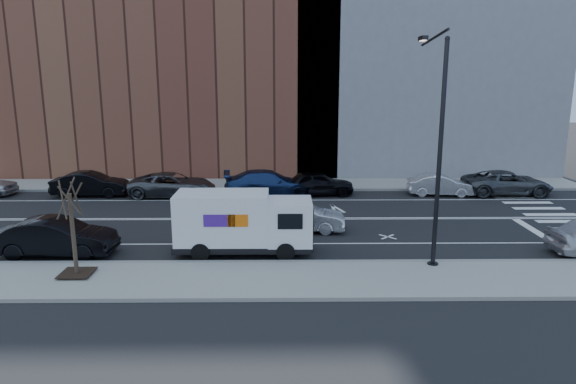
{
  "coord_description": "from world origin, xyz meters",
  "views": [
    {
      "loc": [
        0.91,
        -26.99,
        7.58
      ],
      "look_at": [
        1.21,
        0.44,
        1.4
      ],
      "focal_mm": 32.0,
      "sensor_mm": 36.0,
      "label": 1
    }
  ],
  "objects": [
    {
      "name": "sidewalk_far",
      "position": [
        0.0,
        8.8,
        0.07
      ],
      "size": [
        44.0,
        3.6,
        0.15
      ],
      "primitive_type": "cube",
      "color": "gray",
      "rests_on": "ground"
    },
    {
      "name": "ground",
      "position": [
        0.0,
        0.0,
        0.0
      ],
      "size": [
        120.0,
        120.0,
        0.0
      ],
      "primitive_type": "plane",
      "color": "black",
      "rests_on": "ground"
    },
    {
      "name": "sidewalk_near",
      "position": [
        0.0,
        -8.8,
        0.07
      ],
      "size": [
        44.0,
        3.6,
        0.15
      ],
      "primitive_type": "cube",
      "color": "gray",
      "rests_on": "ground"
    },
    {
      "name": "fedex_van",
      "position": [
        -0.83,
        -5.6,
        1.43
      ],
      "size": [
        5.98,
        2.15,
        2.73
      ],
      "rotation": [
        0.0,
        0.0,
        -0.0
      ],
      "color": "black",
      "rests_on": "ground"
    },
    {
      "name": "far_parked_g",
      "position": [
        15.65,
        5.78,
        0.78
      ],
      "size": [
        5.64,
        2.62,
        1.56
      ],
      "primitive_type": "imported",
      "rotation": [
        0.0,
        0.0,
        1.57
      ],
      "color": "#424549",
      "rests_on": "ground"
    },
    {
      "name": "driving_sedan",
      "position": [
        1.84,
        -2.2,
        0.72
      ],
      "size": [
        4.5,
        1.98,
        1.44
      ],
      "primitive_type": "imported",
      "rotation": [
        0.0,
        0.0,
        1.46
      ],
      "color": "silver",
      "rests_on": "ground"
    },
    {
      "name": "crosswalk",
      "position": [
        16.0,
        0.0,
        0.0
      ],
      "size": [
        3.0,
        14.0,
        0.01
      ],
      "primitive_type": null,
      "color": "white",
      "rests_on": "ground"
    },
    {
      "name": "road_markings",
      "position": [
        0.0,
        0.0,
        0.0
      ],
      "size": [
        40.0,
        8.6,
        0.01
      ],
      "primitive_type": null,
      "color": "white",
      "rests_on": "ground"
    },
    {
      "name": "far_parked_d",
      "position": [
        -0.0,
        5.58,
        0.84
      ],
      "size": [
        5.96,
        2.92,
        1.67
      ],
      "primitive_type": "imported",
      "rotation": [
        0.0,
        0.0,
        1.67
      ],
      "color": "navy",
      "rests_on": "ground"
    },
    {
      "name": "far_parked_e",
      "position": [
        3.2,
        5.7,
        0.8
      ],
      "size": [
        4.82,
        2.31,
        1.59
      ],
      "primitive_type": "imported",
      "rotation": [
        0.0,
        0.0,
        1.67
      ],
      "color": "black",
      "rests_on": "ground"
    },
    {
      "name": "near_parked_rear_a",
      "position": [
        -8.84,
        -5.78,
        0.82
      ],
      "size": [
        5.03,
        1.86,
        1.64
      ],
      "primitive_type": "imported",
      "rotation": [
        0.0,
        0.0,
        1.55
      ],
      "color": "black",
      "rests_on": "ground"
    },
    {
      "name": "bldg_concrete",
      "position": [
        12.0,
        15.6,
        13.0
      ],
      "size": [
        20.0,
        10.0,
        26.0
      ],
      "primitive_type": "cube",
      "color": "slate",
      "rests_on": "ground"
    },
    {
      "name": "far_parked_f",
      "position": [
        11.2,
        5.56,
        0.69
      ],
      "size": [
        4.31,
        1.84,
        1.38
      ],
      "primitive_type": "imported",
      "rotation": [
        0.0,
        0.0,
        1.48
      ],
      "color": "silver",
      "rests_on": "ground"
    },
    {
      "name": "far_parked_c",
      "position": [
        -6.22,
        5.5,
        0.77
      ],
      "size": [
        5.55,
        2.64,
        1.53
      ],
      "primitive_type": "imported",
      "rotation": [
        0.0,
        0.0,
        1.55
      ],
      "color": "#494B50",
      "rests_on": "ground"
    },
    {
      "name": "curb_near",
      "position": [
        0.0,
        -7.0,
        0.08
      ],
      "size": [
        44.0,
        0.25,
        0.17
      ],
      "primitive_type": "cube",
      "color": "gray",
      "rests_on": "ground"
    },
    {
      "name": "streetlight",
      "position": [
        7.0,
        -6.91,
        5.08
      ],
      "size": [
        0.44,
        4.02,
        9.34
      ],
      "color": "black",
      "rests_on": "ground"
    },
    {
      "name": "street_tree",
      "position": [
        -7.0,
        -8.4,
        1.45
      ],
      "size": [
        1.2,
        1.2,
        3.75
      ],
      "color": "black",
      "rests_on": "ground"
    },
    {
      "name": "bldg_brick",
      "position": [
        -8.0,
        15.6,
        11.0
      ],
      "size": [
        26.0,
        10.0,
        22.0
      ],
      "primitive_type": "cube",
      "color": "brown",
      "rests_on": "ground"
    },
    {
      "name": "far_parked_b",
      "position": [
        -11.54,
        5.61,
        0.79
      ],
      "size": [
        4.83,
        1.81,
        1.58
      ],
      "primitive_type": "imported",
      "rotation": [
        0.0,
        0.0,
        1.6
      ],
      "color": "black",
      "rests_on": "ground"
    },
    {
      "name": "curb_far",
      "position": [
        0.0,
        7.0,
        0.08
      ],
      "size": [
        44.0,
        0.25,
        0.17
      ],
      "primitive_type": "cube",
      "color": "gray",
      "rests_on": "ground"
    }
  ]
}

